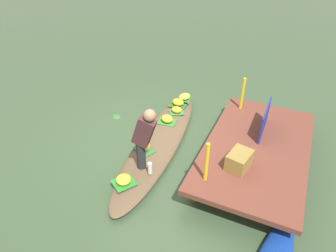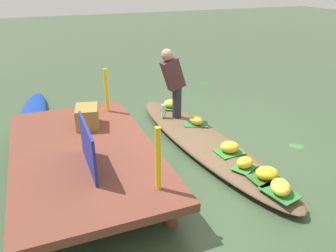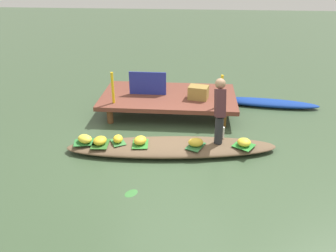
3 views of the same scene
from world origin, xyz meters
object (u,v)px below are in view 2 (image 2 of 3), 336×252
moored_boat (33,115)px  vendor_person (173,80)px  produce_crate (87,117)px  vendor_boat (204,141)px  banana_bunch_0 (281,187)px  banana_bunch_2 (245,162)px  banana_bunch_3 (196,120)px  banana_bunch_5 (267,173)px  banana_bunch_1 (230,147)px  water_bottle (164,111)px  banana_bunch_4 (171,103)px  market_banner (88,147)px

moored_boat → vendor_person: 2.79m
produce_crate → vendor_boat: bearing=-106.2°
banana_bunch_0 → banana_bunch_2: banana_bunch_0 is taller
vendor_person → produce_crate: (-0.40, 1.55, -0.29)m
banana_bunch_0 → produce_crate: size_ratio=0.69×
banana_bunch_3 → banana_bunch_5: banana_bunch_3 is taller
banana_bunch_1 → produce_crate: size_ratio=0.62×
water_bottle → banana_bunch_2: bearing=-169.9°
banana_bunch_4 → vendor_person: 0.81m
banana_bunch_0 → vendor_person: (2.57, 0.28, 0.62)m
vendor_boat → banana_bunch_0: banana_bunch_0 is taller
banana_bunch_1 → market_banner: bearing=93.3°
produce_crate → market_banner: bearing=171.2°
vendor_person → banana_bunch_3: bearing=-149.3°
banana_bunch_1 → banana_bunch_3: banana_bunch_3 is taller
vendor_boat → banana_bunch_5: 1.39m
banana_bunch_2 → produce_crate: produce_crate is taller
banana_bunch_2 → vendor_person: size_ratio=0.19×
banana_bunch_2 → banana_bunch_3: (1.51, -0.03, 0.01)m
vendor_boat → water_bottle: water_bottle is taller
banana_bunch_2 → banana_bunch_4: bearing=1.5°
banana_bunch_2 → banana_bunch_5: size_ratio=0.81×
banana_bunch_0 → banana_bunch_2: (0.64, 0.06, -0.01)m
moored_boat → banana_bunch_0: (-3.88, -2.61, 0.19)m
moored_boat → banana_bunch_5: 4.46m
banana_bunch_2 → produce_crate: bearing=49.0°
vendor_person → produce_crate: bearing=104.3°
moored_boat → banana_bunch_2: banana_bunch_2 is taller
produce_crate → moored_boat: bearing=24.5°
vendor_boat → moored_boat: size_ratio=1.54×
banana_bunch_0 → banana_bunch_5: (0.31, -0.04, -0.00)m
banana_bunch_5 → banana_bunch_0: bearing=172.3°
market_banner → water_bottle: bearing=-43.1°
vendor_boat → banana_bunch_1: size_ratio=14.87×
water_bottle → produce_crate: 1.52m
banana_bunch_5 → banana_bunch_1: bearing=4.9°
banana_bunch_2 → vendor_boat: bearing=3.2°
moored_boat → banana_bunch_5: bearing=-136.8°
vendor_boat → produce_crate: size_ratio=9.29×
banana_bunch_2 → banana_bunch_5: (-0.33, -0.11, 0.00)m
banana_bunch_2 → market_banner: 2.04m
water_bottle → market_banner: market_banner is taller
banana_bunch_4 → market_banner: 2.86m
water_bottle → market_banner: size_ratio=0.26×
water_bottle → market_banner: bearing=136.9°
banana_bunch_1 → banana_bunch_2: (-0.44, 0.04, -0.01)m
banana_bunch_4 → produce_crate: bearing=117.5°
banana_bunch_1 → vendor_boat: bearing=9.3°
vendor_boat → market_banner: (-0.71, 1.90, 0.63)m
banana_bunch_2 → market_banner: bearing=80.5°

